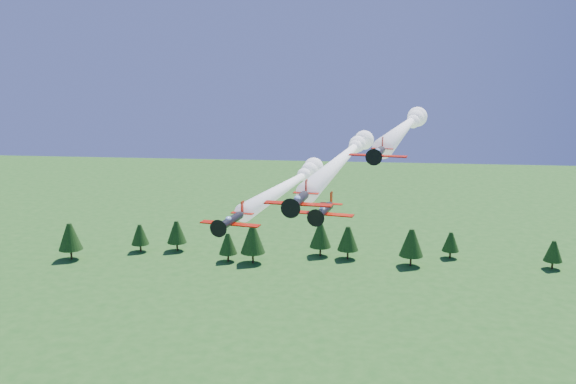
# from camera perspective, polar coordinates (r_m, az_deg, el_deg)

# --- Properties ---
(plane_lead) EXTENTS (12.67, 60.60, 3.70)m
(plane_lead) POSITION_cam_1_polar(r_m,az_deg,el_deg) (102.72, 5.14, 3.25)
(plane_lead) COLOR black
(plane_lead) RESTS_ON ground
(plane_left) EXTENTS (13.83, 46.92, 3.70)m
(plane_left) POSITION_cam_1_polar(r_m,az_deg,el_deg) (106.97, 0.32, 0.81)
(plane_left) COLOR black
(plane_left) RESTS_ON ground
(plane_right) EXTENTS (13.44, 53.92, 3.70)m
(plane_right) POSITION_cam_1_polar(r_m,az_deg,el_deg) (104.95, 10.42, 5.79)
(plane_right) COLOR black
(plane_right) RESTS_ON ground
(plane_slot) EXTENTS (8.26, 9.06, 2.88)m
(plane_slot) POSITION_cam_1_polar(r_m,az_deg,el_deg) (85.30, 3.21, -1.66)
(plane_slot) COLOR black
(plane_slot) RESTS_ON ground
(treeline) EXTENTS (167.37, 20.93, 11.71)m
(treeline) POSITION_cam_1_polar(r_m,az_deg,el_deg) (194.35, 1.92, -4.31)
(treeline) COLOR #382314
(treeline) RESTS_ON ground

